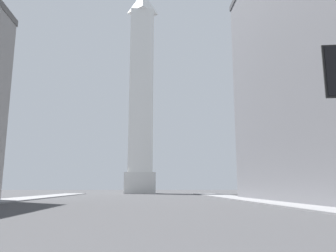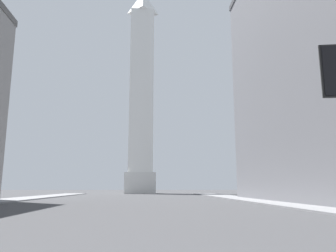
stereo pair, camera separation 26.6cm
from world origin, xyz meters
name	(u,v)px [view 1 (the left image)]	position (x,y,z in m)	size (l,w,h in m)	color
sidewalk_right	(290,204)	(15.79, 31.31, 0.07)	(5.00, 104.37, 0.15)	gray
obelisk	(141,91)	(0.00, 86.97, 27.79)	(8.01, 8.01, 58.20)	silver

